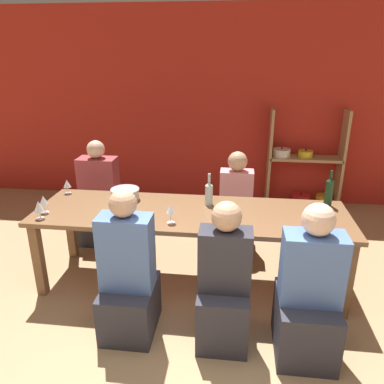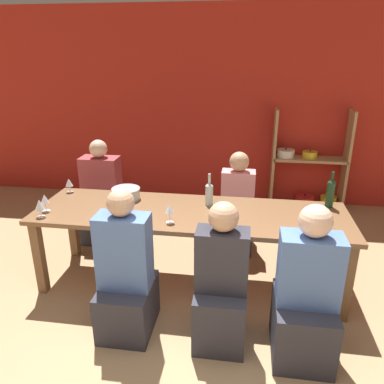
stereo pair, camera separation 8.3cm
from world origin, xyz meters
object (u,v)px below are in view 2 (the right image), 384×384
shelf_unit (308,174)px  wine_glass_white_c (328,216)px  wine_bottle_dark (209,193)px  person_near_c (221,292)px  wine_bottle_green (330,193)px  wine_glass_white_b (128,211)px  wine_glass_empty_b (170,209)px  person_near_b (126,281)px  dining_table (190,220)px  person_near_a (305,303)px  mixing_bowl (126,193)px  wine_glass_red_a (69,183)px  person_far_a (103,204)px  wine_glass_empty_a (40,205)px  wine_glass_white_a (45,199)px  person_far_b (237,214)px

shelf_unit → wine_glass_white_c: shelf_unit is taller
wine_bottle_dark → person_near_c: size_ratio=0.27×
wine_bottle_green → wine_glass_white_b: wine_bottle_green is taller
wine_bottle_dark → wine_glass_white_b: 0.80m
wine_glass_empty_b → person_near_b: (-0.26, -0.45, -0.43)m
dining_table → person_near_a: 1.23m
person_near_b → shelf_unit: bearing=58.1°
wine_bottle_dark → wine_glass_empty_b: 0.52m
wine_bottle_dark → person_near_c: person_near_c is taller
person_near_c → wine_glass_white_b: bearing=154.8°
mixing_bowl → wine_glass_empty_b: (0.53, -0.47, 0.06)m
wine_glass_red_a → wine_glass_white_c: (2.43, -0.53, 0.03)m
shelf_unit → mixing_bowl: shelf_unit is taller
person_far_a → person_near_c: size_ratio=1.04×
wine_glass_empty_b → person_near_a: bearing=-25.7°
wine_glass_empty_a → person_near_c: bearing=-14.1°
wine_glass_red_a → mixing_bowl: bearing=-8.5°
mixing_bowl → wine_glass_white_a: size_ratio=1.72×
shelf_unit → person_near_a: shelf_unit is taller
wine_glass_white_c → person_near_b: person_near_b is taller
wine_glass_empty_b → person_far_a: 1.52m
wine_glass_white_b → person_far_a: bearing=121.5°
wine_glass_white_c → person_near_c: bearing=-148.9°
wine_glass_white_c → wine_glass_empty_b: bearing=-178.8°
person_near_b → wine_glass_white_a: bearing=149.9°
mixing_bowl → person_far_a: 0.84m
person_far_b → dining_table: bearing=61.9°
mixing_bowl → wine_bottle_dark: (0.81, -0.02, 0.06)m
wine_glass_white_c → person_near_a: (-0.20, -0.54, -0.45)m
wine_glass_empty_a → person_far_a: bearing=83.9°
wine_bottle_green → person_near_a: bearing=-106.6°
wine_glass_empty_b → person_near_b: person_near_b is taller
shelf_unit → wine_bottle_dark: size_ratio=4.55×
mixing_bowl → wine_glass_empty_b: size_ratio=1.69×
wine_glass_empty_b → wine_glass_red_a: 1.28m
wine_glass_empty_b → wine_glass_white_a: bearing=176.4°
wine_glass_white_b → wine_glass_empty_b: (0.33, 0.07, 0.00)m
wine_glass_red_a → dining_table: bearing=-13.3°
wine_bottle_dark → wine_glass_red_a: wine_bottle_dark is taller
wine_bottle_dark → person_far_b: person_far_b is taller
wine_glass_red_a → person_near_b: (0.90, -1.01, -0.41)m
person_far_b → person_near_b: bearing=61.2°
shelf_unit → wine_glass_white_a: (-2.63, -2.27, 0.37)m
wine_glass_red_a → person_far_b: bearing=14.8°
wine_glass_empty_a → person_near_a: bearing=-11.9°
dining_table → person_far_b: size_ratio=2.52×
wine_bottle_dark → wine_glass_white_c: (0.99, -0.41, 0.02)m
wine_glass_empty_b → person_near_c: 0.79m
shelf_unit → person_near_b: bearing=-121.9°
person_near_a → shelf_unit: bearing=82.0°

